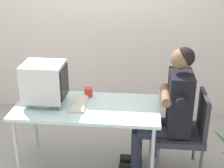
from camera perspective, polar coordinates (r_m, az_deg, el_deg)
The scene contains 8 objects.
ground_plane at distance 3.61m, azimuth -4.10°, elevation -14.19°, with size 12.00×12.00×0.00m, color #9E998E.
wall_back at distance 4.29m, azimuth 2.62°, elevation 13.83°, with size 8.00×0.10×3.00m, color beige.
desk at distance 3.25m, azimuth -4.43°, elevation -4.74°, with size 1.45×0.69×0.72m.
crt_monitor at distance 3.25m, azimuth -11.89°, elevation 0.35°, with size 0.41×0.34×0.43m.
keyboard at distance 3.27m, azimuth -5.79°, elevation -3.29°, with size 0.16×0.42×0.03m.
office_chair at distance 3.34m, azimuth 13.06°, elevation -7.83°, with size 0.48×0.48×0.89m.
person_seated at distance 3.21m, azimuth 10.12°, elevation -4.18°, with size 0.69×0.58×1.35m.
desk_mug at distance 3.42m, azimuth -4.21°, elevation -1.43°, with size 0.09×0.10×0.10m.
Camera 1 is at (0.54, -2.83, 2.17)m, focal length 51.36 mm.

